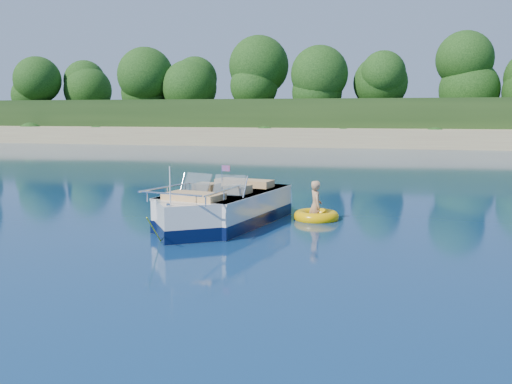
# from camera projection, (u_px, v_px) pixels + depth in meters

# --- Properties ---
(ground) EXTENTS (160.00, 160.00, 0.00)m
(ground) POSITION_uv_depth(u_px,v_px,m) (178.00, 241.00, 12.65)
(ground) COLOR #0A224B
(ground) RESTS_ON ground
(shoreline) EXTENTS (170.00, 59.00, 6.00)m
(shoreline) POSITION_uv_depth(u_px,v_px,m) (366.00, 127.00, 73.65)
(shoreline) COLOR tan
(shoreline) RESTS_ON ground
(treeline) EXTENTS (150.00, 7.12, 8.19)m
(treeline) POSITION_uv_depth(u_px,v_px,m) (352.00, 82.00, 51.19)
(treeline) COLOR black
(treeline) RESTS_ON ground
(motorboat) EXTENTS (2.73, 5.69, 1.91)m
(motorboat) POSITION_uv_depth(u_px,v_px,m) (220.00, 211.00, 14.33)
(motorboat) COLOR silver
(motorboat) RESTS_ON ground
(tow_tube) EXTENTS (1.55, 1.55, 0.32)m
(tow_tube) POSITION_uv_depth(u_px,v_px,m) (316.00, 216.00, 15.19)
(tow_tube) COLOR #F8B403
(tow_tube) RESTS_ON ground
(boy) EXTENTS (0.60, 0.81, 1.46)m
(boy) POSITION_uv_depth(u_px,v_px,m) (315.00, 220.00, 15.13)
(boy) COLOR tan
(boy) RESTS_ON ground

